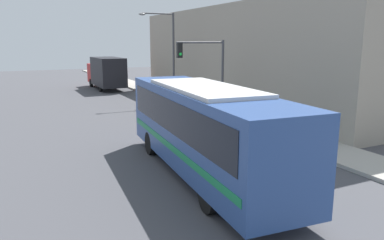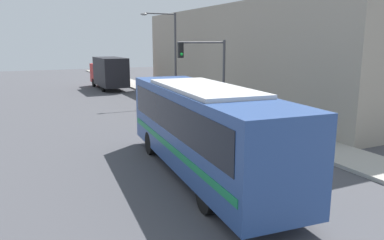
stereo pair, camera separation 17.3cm
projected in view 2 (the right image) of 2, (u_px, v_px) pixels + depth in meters
ground_plane at (236, 182)px, 13.43m from camera, size 120.00×120.00×0.00m
sidewalk at (171, 97)px, 33.50m from camera, size 2.53×70.00×0.15m
building_facade at (246, 56)px, 29.73m from camera, size 6.00×27.07×7.54m
city_bus at (203, 125)px, 13.71m from camera, size 3.40×10.93×3.38m
delivery_truck at (109, 72)px, 39.32m from camera, size 2.44×7.89×3.32m
fire_hydrant at (283, 132)px, 18.74m from camera, size 0.22×0.30×0.66m
traffic_light_pole at (208, 65)px, 23.16m from camera, size 3.28×0.35×4.87m
parking_meter at (230, 107)px, 23.17m from camera, size 0.14×0.14×1.20m
street_lamp at (171, 48)px, 30.42m from camera, size 3.00×0.28×7.03m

